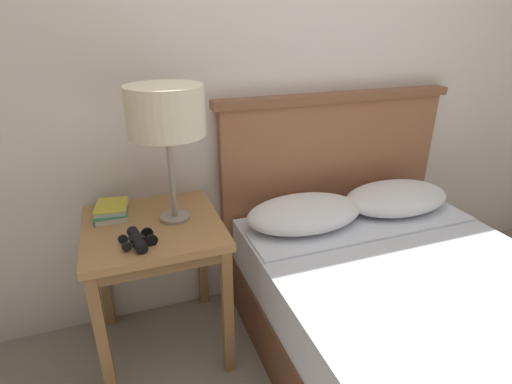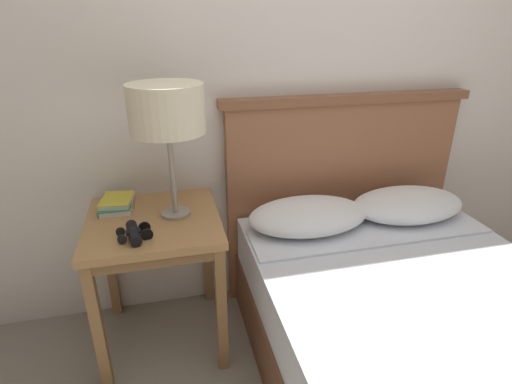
{
  "view_description": "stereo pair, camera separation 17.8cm",
  "coord_description": "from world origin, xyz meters",
  "views": [
    {
      "loc": [
        -0.79,
        -0.84,
        1.49
      ],
      "look_at": [
        -0.24,
        0.7,
        0.78
      ],
      "focal_mm": 28.0,
      "sensor_mm": 36.0,
      "label": 1
    },
    {
      "loc": [
        -0.62,
        -0.89,
        1.49
      ],
      "look_at": [
        -0.24,
        0.7,
        0.78
      ],
      "focal_mm": 28.0,
      "sensor_mm": 36.0,
      "label": 2
    }
  ],
  "objects": [
    {
      "name": "nightstand",
      "position": [
        -0.69,
        0.75,
        0.59
      ],
      "size": [
        0.58,
        0.58,
        0.68
      ],
      "color": "#AD7A47",
      "rests_on": "ground_plane"
    },
    {
      "name": "binoculars_pair",
      "position": [
        -0.77,
        0.59,
        0.7
      ],
      "size": [
        0.15,
        0.16,
        0.05
      ],
      "color": "black",
      "rests_on": "nightstand"
    },
    {
      "name": "bed",
      "position": [
        0.33,
        0.17,
        0.3
      ],
      "size": [
        1.35,
        1.88,
        1.14
      ],
      "color": "brown",
      "rests_on": "ground_plane"
    },
    {
      "name": "table_lamp",
      "position": [
        -0.59,
        0.76,
        1.15
      ],
      "size": [
        0.31,
        0.31,
        0.58
      ],
      "color": "gray",
      "rests_on": "nightstand"
    },
    {
      "name": "book_on_nightstand",
      "position": [
        -0.86,
        0.9,
        0.69
      ],
      "size": [
        0.15,
        0.2,
        0.03
      ],
      "color": "silver",
      "rests_on": "nightstand"
    },
    {
      "name": "book_stacked_on_top",
      "position": [
        -0.86,
        0.9,
        0.72
      ],
      "size": [
        0.16,
        0.19,
        0.02
      ],
      "color": "silver",
      "rests_on": "book_on_nightstand"
    },
    {
      "name": "wall_back",
      "position": [
        0.0,
        1.07,
        1.3
      ],
      "size": [
        8.0,
        0.06,
        2.6
      ],
      "color": "silver",
      "rests_on": "ground_plane"
    }
  ]
}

